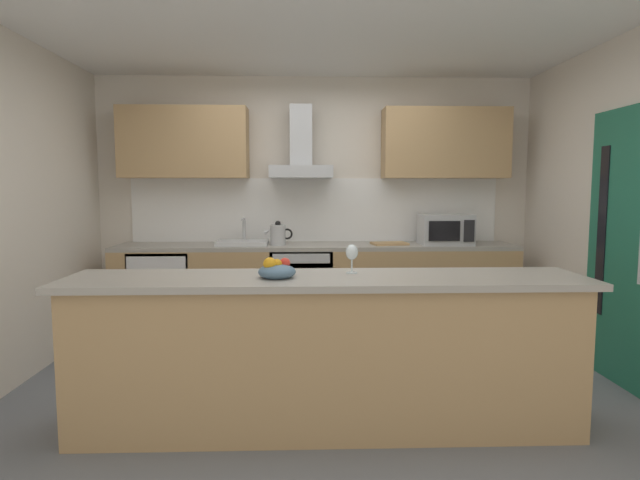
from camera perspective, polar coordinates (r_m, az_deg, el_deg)
name	(u,v)px	position (r m, az deg, el deg)	size (l,w,h in m)	color
ground	(321,386)	(4.06, 0.14, -15.59)	(5.48, 4.49, 0.02)	slate
ceiling	(321,22)	(3.95, 0.16, 22.59)	(5.48, 4.49, 0.02)	white
wall_back	(315,203)	(5.59, -0.52, 4.03)	(5.48, 0.12, 2.60)	silver
wall_right	(634,210)	(4.50, 30.96, 2.81)	(0.12, 4.49, 2.60)	silver
backsplash_tile	(315,210)	(5.52, -0.50, 3.28)	(3.81, 0.02, 0.66)	white
counter_back	(316,289)	(5.30, -0.41, -5.31)	(3.95, 0.60, 0.90)	tan
counter_island	(327,353)	(3.23, 0.74, -12.14)	(3.08, 0.64, 0.94)	tan
upper_cabinets	(316,143)	(5.37, -0.46, 10.48)	(3.89, 0.32, 0.70)	tan
side_door	(622,247)	(4.47, 29.99, -0.66)	(0.08, 0.85, 2.05)	#1E664C
oven	(301,288)	(5.27, -2.03, -5.27)	(0.60, 0.62, 0.80)	slate
refrigerator	(165,293)	(5.45, -16.49, -5.51)	(0.58, 0.60, 0.85)	white
microwave	(445,229)	(5.36, 13.45, 1.12)	(0.50, 0.38, 0.30)	#B7BABC
sink	(243,242)	(5.25, -8.38, -0.21)	(0.50, 0.40, 0.26)	silver
kettle	(278,234)	(5.17, -4.58, 0.60)	(0.29, 0.15, 0.24)	#B7BABC
range_hood	(301,155)	(5.32, -2.08, 9.20)	(0.62, 0.45, 0.72)	#B7BABC
wine_glass	(352,253)	(3.22, 3.48, -1.45)	(0.08, 0.08, 0.18)	silver
fruit_bowl	(277,270)	(3.07, -4.72, -3.30)	(0.22, 0.22, 0.13)	slate
chopping_board	(389,243)	(5.25, 7.56, -0.38)	(0.34, 0.22, 0.02)	tan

